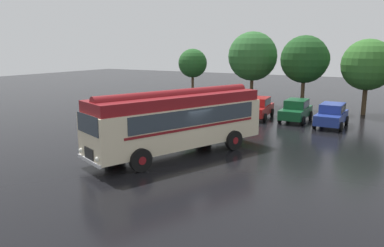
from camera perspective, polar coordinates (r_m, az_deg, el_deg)
ground_plane at (r=20.40m, az=-0.32°, el=-4.49°), size 120.00×120.00×0.00m
vintage_bus at (r=19.79m, az=-2.18°, el=0.65°), size 6.01×10.28×3.49m
car_near_left at (r=31.79m, az=5.32°, el=2.82°), size 1.97×4.20×1.66m
car_mid_left at (r=30.76m, az=10.05°, el=2.40°), size 2.27×4.35×1.66m
car_mid_right at (r=30.19m, az=15.57°, el=1.99°), size 2.01×4.23×1.66m
car_far_right at (r=28.86m, az=20.51°, el=1.25°), size 1.99×4.22×1.66m
tree_far_left at (r=38.77m, az=0.06°, el=9.28°), size 2.93×2.93×5.51m
tree_left_of_centre at (r=36.87m, az=9.33°, el=9.99°), size 4.68×4.68×7.14m
tree_centre at (r=34.99m, az=17.07°, el=9.33°), size 4.21×4.19×6.69m
tree_right_of_centre at (r=34.72m, az=25.33°, el=8.02°), size 4.26×4.26×6.34m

